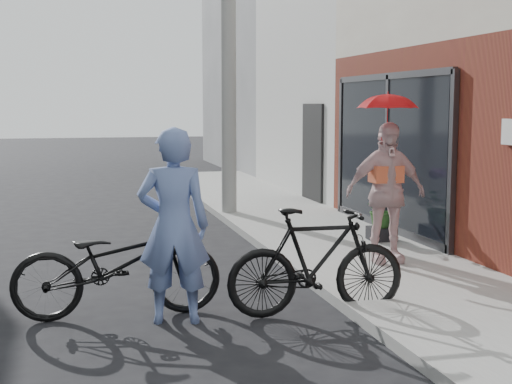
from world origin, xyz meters
name	(u,v)px	position (x,y,z in m)	size (l,w,h in m)	color
ground	(252,311)	(0.00, 0.00, 0.00)	(80.00, 80.00, 0.00)	black
sidewalk	(363,255)	(2.10, 2.00, 0.06)	(2.20, 24.00, 0.12)	gray
curb	(282,260)	(0.94, 2.00, 0.06)	(0.12, 24.00, 0.12)	#9E9E99
plaster_building	(445,48)	(7.20, 9.00, 3.50)	(8.00, 6.00, 7.00)	silver
east_building_far	(340,64)	(7.20, 16.00, 3.50)	(8.00, 8.00, 7.00)	gray
utility_pole	(228,29)	(1.10, 6.00, 3.50)	(0.28, 0.28, 7.00)	#9E9E99
officer	(174,226)	(-0.83, -0.18, 0.96)	(0.70, 0.46, 1.93)	#677DB8
bike_left	(117,264)	(-1.36, 0.14, 0.55)	(0.73, 2.08, 1.09)	black
bike_right	(317,262)	(0.60, -0.31, 0.56)	(0.52, 1.85, 1.11)	black
kimono_woman	(386,193)	(2.10, 1.30, 1.02)	(1.05, 0.44, 1.80)	beige
parasol	(388,97)	(2.10, 1.30, 2.23)	(0.72, 0.72, 0.63)	red
planter	(381,234)	(2.68, 2.66, 0.22)	(0.37, 0.37, 0.20)	black
potted_plant	(382,209)	(2.68, 2.66, 0.59)	(0.50, 0.43, 0.56)	#2B5A24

